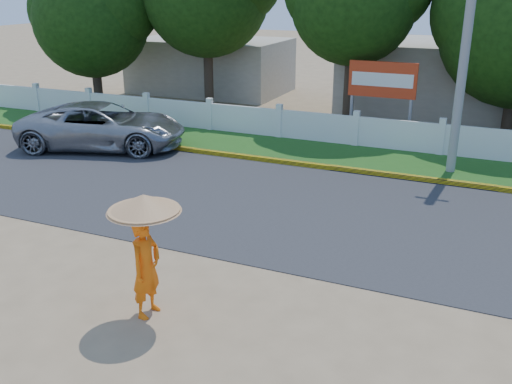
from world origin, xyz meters
TOP-DOWN VIEW (x-y plane):
  - ground at (0.00, 0.00)m, footprint 120.00×120.00m
  - road at (0.00, 4.50)m, footprint 60.00×7.00m
  - grass_verge at (0.00, 9.75)m, footprint 60.00×3.50m
  - curb at (0.00, 8.05)m, footprint 40.00×0.18m
  - fence at (0.00, 11.20)m, footprint 40.00×0.10m
  - building_near at (3.00, 18.00)m, footprint 10.00×6.00m
  - building_far at (-10.00, 19.00)m, footprint 8.00×5.00m
  - utility_pole at (3.54, 9.38)m, footprint 0.28×0.28m
  - vehicle at (-8.29, 7.31)m, footprint 6.39×4.34m
  - monk_with_parasol at (-0.63, -1.40)m, footprint 1.28×1.28m
  - billboard at (0.62, 12.30)m, footprint 2.50×0.13m
  - tree_row at (3.77, 14.32)m, footprint 35.65×7.37m

SIDE VIEW (x-z plane):
  - ground at x=0.00m, z-range 0.00..0.00m
  - road at x=0.00m, z-range 0.00..0.02m
  - grass_verge at x=0.00m, z-range 0.00..0.03m
  - curb at x=0.00m, z-range 0.00..0.16m
  - fence at x=0.00m, z-range 0.00..1.10m
  - vehicle at x=-8.29m, z-range 0.00..1.63m
  - building_far at x=-10.00m, z-range 0.00..2.80m
  - monk_with_parasol at x=-0.63m, z-range 0.35..2.67m
  - building_near at x=3.00m, z-range 0.00..3.20m
  - billboard at x=0.62m, z-range 0.67..3.62m
  - utility_pole at x=3.54m, z-range 0.00..6.95m
  - tree_row at x=3.77m, z-range 0.30..9.41m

